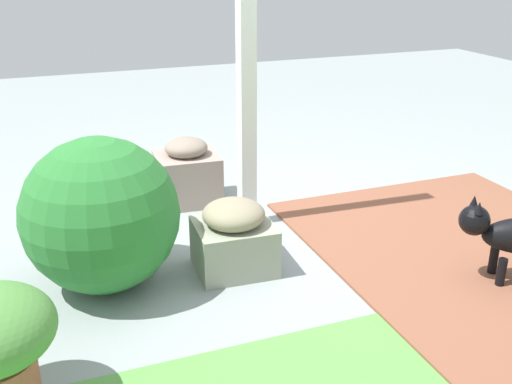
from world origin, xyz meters
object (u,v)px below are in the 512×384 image
at_px(stone_planter_mid, 234,237).
at_px(porch_pillar, 246,28).
at_px(round_shrub, 101,215).
at_px(stone_planter_nearest, 187,173).

bearing_deg(stone_planter_mid, porch_pillar, -116.83).
relative_size(porch_pillar, round_shrub, 3.06).
height_order(stone_planter_mid, round_shrub, round_shrub).
bearing_deg(round_shrub, stone_planter_nearest, -126.14).
distance_m(stone_planter_nearest, round_shrub, 1.23).
distance_m(porch_pillar, round_shrub, 1.39).
xyz_separation_m(porch_pillar, round_shrub, (0.99, 0.48, -0.85)).
bearing_deg(porch_pillar, round_shrub, 26.03).
bearing_deg(porch_pillar, stone_planter_nearest, -61.80).
bearing_deg(round_shrub, porch_pillar, -153.97).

